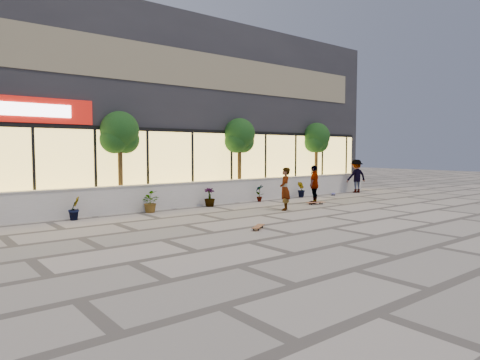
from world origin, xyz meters
TOP-DOWN VIEW (x-y plane):
  - ground at (0.00, 0.00)m, footprint 80.00×80.00m
  - planter_wall at (0.00, 7.00)m, footprint 22.00×0.42m
  - retail_building at (-0.00, 12.49)m, footprint 24.00×9.17m
  - shrub_b at (-5.70, 6.45)m, footprint 0.57×0.57m
  - shrub_c at (-2.90, 6.45)m, footprint 0.68×0.77m
  - shrub_d at (-0.10, 6.45)m, footprint 0.64×0.64m
  - shrub_e at (2.70, 6.45)m, footprint 0.46×0.35m
  - shrub_f at (5.50, 6.45)m, footprint 0.55×0.57m
  - tree_midwest at (-3.50, 7.70)m, footprint 1.60×1.50m
  - tree_mideast at (2.50, 7.70)m, footprint 1.60×1.50m
  - tree_east at (8.00, 7.70)m, footprint 1.60×1.50m
  - skater_center at (1.62, 3.68)m, footprint 0.74×0.71m
  - skater_right_near at (4.11, 4.37)m, footprint 1.09×0.81m
  - skater_right_far at (9.80, 6.30)m, footprint 1.35×1.00m
  - skateboard_center at (-1.89, 1.24)m, footprint 0.79×0.64m
  - skateboard_right_near at (3.96, 4.12)m, footprint 0.90×0.45m
  - skateboard_right_far at (7.70, 6.20)m, footprint 0.71×0.61m

SIDE VIEW (x-z plane):
  - ground at x=0.00m, z-range 0.00..0.00m
  - skateboard_right_far at x=7.70m, z-range 0.03..0.12m
  - skateboard_center at x=-1.89m, z-range 0.03..0.13m
  - skateboard_right_near at x=3.96m, z-range 0.03..0.14m
  - shrub_b at x=-5.70m, z-range 0.00..0.81m
  - shrub_c at x=-2.90m, z-range 0.00..0.81m
  - shrub_d at x=-0.10m, z-range 0.00..0.81m
  - shrub_e at x=2.70m, z-range 0.00..0.81m
  - shrub_f at x=5.50m, z-range 0.00..0.81m
  - planter_wall at x=0.00m, z-range 0.00..1.04m
  - skater_center at x=1.62m, z-range 0.00..1.71m
  - skater_right_near at x=4.11m, z-range 0.00..1.72m
  - skater_right_far at x=9.80m, z-range 0.00..1.86m
  - tree_midwest at x=-3.50m, z-range 1.03..4.94m
  - tree_mideast at x=2.50m, z-range 1.03..4.94m
  - tree_east at x=8.00m, z-range 1.03..4.94m
  - retail_building at x=0.00m, z-range 0.00..8.50m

